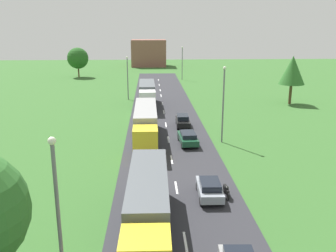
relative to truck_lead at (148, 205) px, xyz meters
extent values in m
cube|color=#2B2B30|center=(2.28, 13.13, -2.11)|extent=(10.00, 140.00, 0.06)
cube|color=white|center=(2.28, -0.95, -2.08)|extent=(0.16, 2.40, 0.01)
cube|color=white|center=(2.28, 7.00, -2.08)|extent=(0.16, 2.40, 0.01)
cube|color=white|center=(2.28, 13.58, -2.08)|extent=(0.16, 2.40, 0.01)
cube|color=white|center=(2.28, 20.31, -2.08)|extent=(0.16, 2.40, 0.01)
cube|color=white|center=(2.28, 26.98, -2.08)|extent=(0.16, 2.40, 0.01)
cube|color=white|center=(2.28, 34.77, -2.08)|extent=(0.16, 2.40, 0.01)
cube|color=white|center=(2.28, 40.93, -2.08)|extent=(0.16, 2.40, 0.01)
cube|color=white|center=(2.28, 48.57, -2.08)|extent=(0.16, 2.40, 0.01)
cube|color=white|center=(2.28, 54.87, -2.08)|extent=(0.16, 2.40, 0.01)
cube|color=white|center=(2.28, 62.02, -2.08)|extent=(0.16, 2.40, 0.01)
cube|color=white|center=(2.28, 69.72, -2.08)|extent=(0.16, 2.40, 0.01)
cube|color=#4C5156|center=(0.02, 1.17, 0.13)|extent=(2.67, 10.09, 2.83)
cube|color=black|center=(0.02, 1.17, -1.48)|extent=(1.06, 9.56, 0.24)
cylinder|color=black|center=(1.12, 4.16, -1.58)|extent=(0.37, 1.01, 1.00)
cylinder|color=black|center=(-0.98, 4.20, -1.58)|extent=(0.37, 1.01, 1.00)
cylinder|color=black|center=(1.14, 5.37, -1.58)|extent=(0.37, 1.01, 1.00)
cylinder|color=black|center=(-0.96, 5.40, -1.58)|extent=(0.37, 1.01, 1.00)
cube|color=yellow|center=(-0.31, 13.90, -0.22)|extent=(2.45, 2.69, 2.72)
cube|color=black|center=(-0.30, 12.62, 0.27)|extent=(2.10, 0.11, 1.20)
cube|color=gray|center=(-0.34, 21.21, 0.20)|extent=(2.55, 11.27, 2.96)
cube|color=black|center=(-0.34, 21.21, -1.48)|extent=(0.95, 10.70, 0.24)
cylinder|color=black|center=(0.74, 13.23, -1.58)|extent=(0.35, 1.00, 1.00)
cylinder|color=black|center=(-1.36, 13.22, -1.58)|extent=(0.35, 1.00, 1.00)
cylinder|color=black|center=(0.69, 24.59, -1.58)|extent=(0.35, 1.00, 1.00)
cylinder|color=black|center=(-1.41, 24.58, -1.58)|extent=(0.35, 1.00, 1.00)
cylinder|color=black|center=(0.69, 25.94, -1.58)|extent=(0.35, 1.00, 1.00)
cylinder|color=black|center=(-1.41, 25.93, -1.58)|extent=(0.35, 1.00, 1.00)
cube|color=white|center=(-0.22, 33.67, -0.09)|extent=(2.48, 2.75, 2.97)
cube|color=black|center=(-0.20, 32.37, 0.44)|extent=(2.10, 0.13, 1.31)
cube|color=#4C5156|center=(-0.32, 40.05, 0.22)|extent=(2.65, 9.39, 3.00)
cube|color=black|center=(-0.32, 40.05, -1.48)|extent=(1.04, 8.90, 0.24)
cylinder|color=black|center=(0.85, 33.01, -1.58)|extent=(0.37, 1.01, 1.00)
cylinder|color=black|center=(-1.25, 32.98, -1.58)|extent=(0.37, 1.01, 1.00)
cylinder|color=black|center=(0.69, 42.87, -1.58)|extent=(0.37, 1.01, 1.00)
cylinder|color=black|center=(-1.41, 42.84, -1.58)|extent=(0.37, 1.01, 1.00)
cylinder|color=black|center=(0.67, 43.99, -1.58)|extent=(0.37, 1.01, 1.00)
cylinder|color=black|center=(-1.43, 43.96, -1.58)|extent=(0.37, 1.01, 1.00)
cube|color=#8C939E|center=(4.72, 5.19, -1.45)|extent=(1.87, 4.01, 0.62)
cube|color=black|center=(4.71, 4.99, -0.91)|extent=(1.54, 2.26, 0.46)
cylinder|color=black|center=(3.97, 6.56, -1.76)|extent=(0.24, 0.65, 0.64)
cylinder|color=black|center=(5.53, 6.51, -1.76)|extent=(0.24, 0.65, 0.64)
cylinder|color=black|center=(3.90, 3.86, -1.76)|extent=(0.24, 0.65, 0.64)
cylinder|color=black|center=(5.46, 3.82, -1.76)|extent=(0.24, 0.65, 0.64)
cube|color=#19472D|center=(4.38, 18.53, -1.44)|extent=(2.06, 4.56, 0.64)
cube|color=black|center=(4.39, 18.30, -0.90)|extent=(1.67, 2.58, 0.45)
cylinder|color=black|center=(3.48, 20.01, -1.76)|extent=(0.25, 0.65, 0.64)
cylinder|color=black|center=(5.13, 20.08, -1.76)|extent=(0.25, 0.65, 0.64)
cylinder|color=black|center=(3.63, 16.97, -1.76)|extent=(0.25, 0.65, 0.64)
cylinder|color=black|center=(5.28, 17.04, -1.76)|extent=(0.25, 0.65, 0.64)
cube|color=black|center=(4.47, 25.99, -1.44)|extent=(1.79, 4.34, 0.64)
cube|color=black|center=(4.48, 26.21, -0.84)|extent=(1.48, 2.44, 0.56)
cylinder|color=black|center=(5.20, 24.51, -1.76)|extent=(0.23, 0.64, 0.64)
cylinder|color=black|center=(3.69, 24.54, -1.76)|extent=(0.23, 0.64, 0.64)
cylinder|color=black|center=(5.25, 27.45, -1.76)|extent=(0.23, 0.64, 0.64)
cylinder|color=black|center=(3.74, 27.47, -1.76)|extent=(0.23, 0.64, 0.64)
cylinder|color=black|center=(6.06, 4.61, -1.76)|extent=(0.12, 0.64, 0.64)
cylinder|color=black|center=(6.06, 5.91, -1.76)|extent=(0.14, 0.64, 0.64)
cube|color=black|center=(6.06, 5.26, -1.54)|extent=(0.20, 1.40, 0.36)
ellipsoid|color=black|center=(6.06, 5.11, -1.31)|extent=(0.28, 0.52, 0.28)
cylinder|color=slate|center=(-3.95, -5.66, 1.89)|extent=(0.18, 0.18, 8.06)
sphere|color=silver|center=(-3.95, -5.66, 6.03)|extent=(0.36, 0.36, 0.36)
cylinder|color=slate|center=(8.37, 19.20, 2.04)|extent=(0.18, 0.18, 8.36)
sphere|color=silver|center=(8.37, 19.20, 6.33)|extent=(0.36, 0.36, 0.36)
cylinder|color=slate|center=(-3.81, 45.47, 1.57)|extent=(0.18, 0.18, 7.42)
sphere|color=silver|center=(-3.81, 45.47, 5.40)|extent=(0.36, 0.36, 0.36)
cylinder|color=slate|center=(8.19, 70.49, 1.77)|extent=(0.18, 0.18, 7.82)
sphere|color=silver|center=(8.19, 70.49, 5.80)|extent=(0.36, 0.36, 0.36)
cylinder|color=#513823|center=(-18.49, 76.84, -0.71)|extent=(0.37, 0.37, 2.86)
sphere|color=#23561E|center=(-18.49, 76.84, 2.76)|extent=(5.44, 5.44, 5.44)
cylinder|color=#513823|center=(24.17, 40.18, -0.45)|extent=(0.47, 0.47, 3.39)
cone|color=#2D6628|center=(24.17, 40.18, 3.62)|extent=(4.32, 4.32, 4.75)
cube|color=brown|center=(-0.15, 103.56, 2.19)|extent=(11.27, 9.12, 8.65)
camera|label=1|loc=(0.25, -20.68, 10.71)|focal=39.23mm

